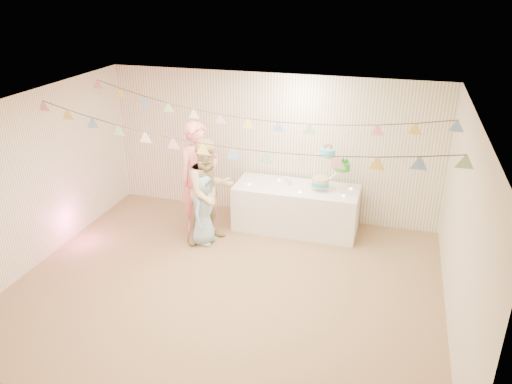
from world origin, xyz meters
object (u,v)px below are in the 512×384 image
(table, at_px, (296,208))
(person_adult_b, at_px, (210,192))
(cake_stand, at_px, (330,171))
(person_child, at_px, (203,209))
(person_adult_a, at_px, (200,179))

(table, xyz_separation_m, person_adult_b, (-1.28, -0.79, 0.49))
(cake_stand, bearing_deg, person_child, -153.34)
(table, height_order, person_child, person_child)
(person_adult_a, bearing_deg, cake_stand, -33.78)
(person_adult_b, distance_m, person_child, 0.31)
(table, bearing_deg, person_adult_b, -148.14)
(person_adult_b, height_order, person_child, person_adult_b)
(cake_stand, relative_size, person_child, 0.62)
(cake_stand, bearing_deg, person_adult_b, -155.21)
(table, relative_size, person_adult_a, 1.08)
(person_child, bearing_deg, person_adult_a, 32.71)
(person_adult_b, bearing_deg, person_child, -174.47)
(table, bearing_deg, person_child, -146.21)
(person_child, bearing_deg, person_adult_b, -29.73)
(table, relative_size, cake_stand, 2.83)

